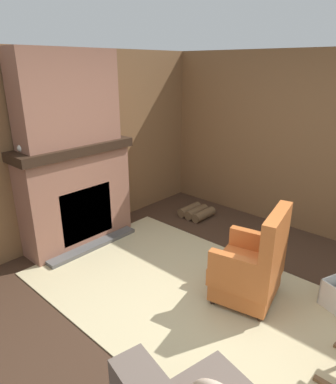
{
  "coord_description": "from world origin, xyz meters",
  "views": [
    {
      "loc": [
        1.52,
        -2.25,
        2.26
      ],
      "look_at": [
        -0.91,
        0.42,
        0.9
      ],
      "focal_mm": 32.0,
      "sensor_mm": 36.0,
      "label": 1
    }
  ],
  "objects_px": {
    "firewood_stack": "(196,212)",
    "oil_lamp_vase": "(21,144)",
    "decorative_plate_on_mantel": "(66,133)",
    "armchair": "(252,268)",
    "storage_case": "(108,132)"
  },
  "relations": [
    {
      "from": "firewood_stack",
      "to": "oil_lamp_vase",
      "type": "distance_m",
      "value": 2.75
    },
    {
      "from": "decorative_plate_on_mantel",
      "to": "armchair",
      "type": "bearing_deg",
      "value": 11.0
    },
    {
      "from": "firewood_stack",
      "to": "oil_lamp_vase",
      "type": "xyz_separation_m",
      "value": [
        -0.71,
        -2.29,
        1.36
      ]
    },
    {
      "from": "oil_lamp_vase",
      "to": "storage_case",
      "type": "height_order",
      "value": "oil_lamp_vase"
    },
    {
      "from": "firewood_stack",
      "to": "storage_case",
      "type": "xyz_separation_m",
      "value": [
        -0.71,
        -1.09,
        1.32
      ]
    },
    {
      "from": "firewood_stack",
      "to": "storage_case",
      "type": "bearing_deg",
      "value": -122.98
    },
    {
      "from": "storage_case",
      "to": "oil_lamp_vase",
      "type": "bearing_deg",
      "value": -90.01
    },
    {
      "from": "oil_lamp_vase",
      "to": "storage_case",
      "type": "relative_size",
      "value": 1.17
    },
    {
      "from": "armchair",
      "to": "storage_case",
      "type": "bearing_deg",
      "value": -15.55
    },
    {
      "from": "armchair",
      "to": "firewood_stack",
      "type": "bearing_deg",
      "value": -48.88
    },
    {
      "from": "armchair",
      "to": "decorative_plate_on_mantel",
      "type": "bearing_deg",
      "value": -0.78
    },
    {
      "from": "armchair",
      "to": "oil_lamp_vase",
      "type": "bearing_deg",
      "value": 12.11
    },
    {
      "from": "armchair",
      "to": "decorative_plate_on_mantel",
      "type": "height_order",
      "value": "decorative_plate_on_mantel"
    },
    {
      "from": "decorative_plate_on_mantel",
      "to": "oil_lamp_vase",
      "type": "bearing_deg",
      "value": -88.03
    },
    {
      "from": "armchair",
      "to": "decorative_plate_on_mantel",
      "type": "distance_m",
      "value": 2.65
    }
  ]
}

